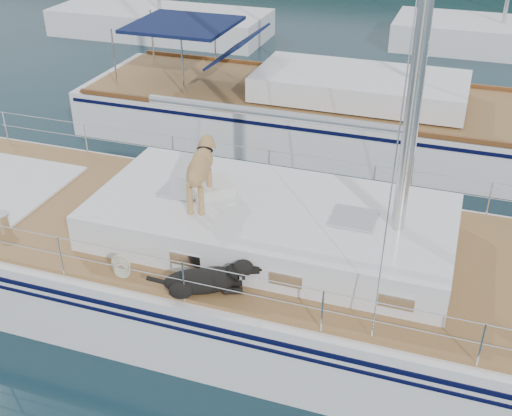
% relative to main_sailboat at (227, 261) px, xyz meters
% --- Properties ---
extents(ground, '(120.00, 120.00, 0.00)m').
position_rel_main_sailboat_xyz_m(ground, '(-0.09, 0.01, -0.67)').
color(ground, black).
rests_on(ground, ground).
extents(main_sailboat, '(12.00, 3.85, 14.01)m').
position_rel_main_sailboat_xyz_m(main_sailboat, '(0.00, 0.00, 0.00)').
color(main_sailboat, white).
rests_on(main_sailboat, ground).
extents(neighbor_sailboat, '(11.00, 3.50, 13.30)m').
position_rel_main_sailboat_xyz_m(neighbor_sailboat, '(-0.33, 6.58, -0.05)').
color(neighbor_sailboat, white).
rests_on(neighbor_sailboat, ground).
extents(bg_boat_west, '(8.00, 3.00, 11.65)m').
position_rel_main_sailboat_xyz_m(bg_boat_west, '(-8.09, 14.01, -0.23)').
color(bg_boat_west, white).
rests_on(bg_boat_west, ground).
extents(bg_boat_center, '(7.20, 3.00, 11.65)m').
position_rel_main_sailboat_xyz_m(bg_boat_center, '(3.91, 16.01, -0.22)').
color(bg_boat_center, white).
rests_on(bg_boat_center, ground).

